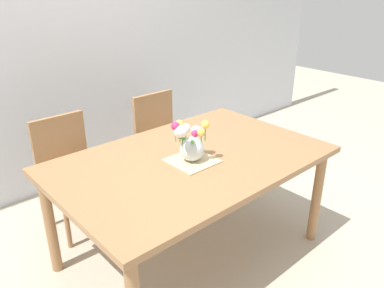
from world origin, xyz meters
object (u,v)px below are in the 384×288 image
Objects in this scene: dining_table at (191,168)px; flower_vase at (191,142)px; chair_left at (69,166)px; chair_right at (161,136)px.

flower_vase is (-0.04, -0.04, 0.21)m from dining_table.
chair_left reaches higher than dining_table.
dining_table is 1.03m from chair_left.
chair_right is (0.45, 0.91, -0.18)m from dining_table.
chair_right is at bearing 63.72° from dining_table.
dining_table is at bearing 116.28° from chair_left.
dining_table is 1.03m from chair_right.
dining_table is 1.97× the size of chair_right.
dining_table is at bearing 63.72° from chair_right.
chair_left is at bearing 116.28° from dining_table.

